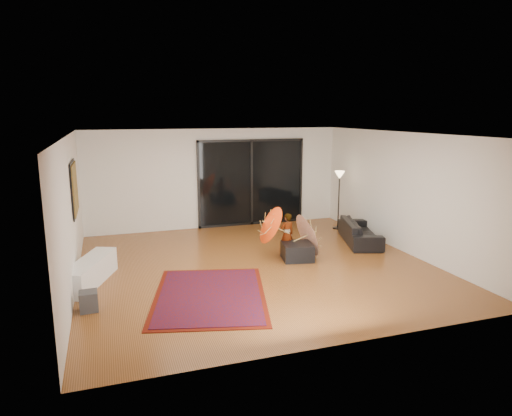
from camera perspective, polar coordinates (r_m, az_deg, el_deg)
name	(u,v)px	position (r m, az deg, el deg)	size (l,w,h in m)	color
floor	(257,265)	(9.55, 0.08, -7.20)	(7.00, 7.00, 0.00)	brown
ceiling	(257,134)	(9.04, 0.08, 9.20)	(7.00, 7.00, 0.00)	white
wall_back	(216,179)	(12.53, -5.00, 3.68)	(7.00, 7.00, 0.00)	silver
wall_front	(341,250)	(6.08, 10.62, -5.24)	(7.00, 7.00, 0.00)	silver
wall_left	(71,214)	(8.77, -22.17, -0.66)	(7.00, 7.00, 0.00)	silver
wall_right	(404,193)	(10.81, 17.97, 1.85)	(7.00, 7.00, 0.00)	silver
sliding_door	(251,182)	(12.78, -0.59, 3.21)	(3.06, 0.07, 2.40)	black
painting	(74,188)	(9.70, -21.74, 2.30)	(0.04, 1.28, 1.08)	black
media_console	(90,272)	(9.04, -20.03, -7.51)	(0.42, 1.66, 0.46)	white
speaker	(89,301)	(7.90, -20.19, -10.88)	(0.28, 0.28, 0.32)	#424244
persian_rug	(210,295)	(8.09, -5.78, -10.80)	(2.48, 3.03, 0.02)	#511006
sofa	(360,232)	(11.42, 12.89, -2.90)	(1.85, 0.72, 0.54)	black
ottoman	(297,251)	(9.92, 5.18, -5.43)	(0.63, 0.63, 0.36)	black
floor_lamp	(339,183)	(12.49, 10.38, 3.05)	(0.27, 0.27, 1.59)	black
child	(287,235)	(10.10, 3.89, -3.33)	(0.35, 0.23, 0.96)	#999999
parasol_orange	(264,226)	(9.80, 1.04, -2.24)	(0.55, 0.86, 0.88)	#EB3E0C
parasol_white	(315,233)	(10.19, 7.34, -3.11)	(0.53, 0.99, 0.99)	white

